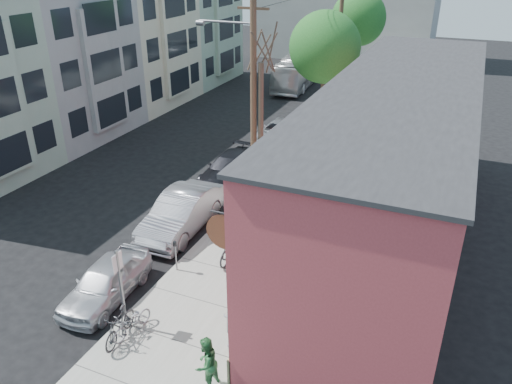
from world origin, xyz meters
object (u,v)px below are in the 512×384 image
at_px(patio_chair_b, 261,307).
at_px(car_2, 230,168).
at_px(tree_leafy_mid, 325,47).
at_px(sign_post, 120,282).
at_px(tree_bare, 261,134).
at_px(cyclist, 233,240).
at_px(car_1, 182,212).
at_px(car_3, 279,132).
at_px(parking_meter_near, 175,251).
at_px(tree_leafy_far, 358,19).
at_px(patron_green, 206,363).
at_px(patio_chair_a, 274,288).
at_px(bus, 299,70).
at_px(parked_bike_a, 120,325).
at_px(parking_meter_far, 274,156).
at_px(patron_grey, 231,318).
at_px(parked_bike_b, 132,322).
at_px(car_0, 106,282).
at_px(utility_pole_near, 252,89).

distance_m(patio_chair_b, car_2, 11.11).
bearing_deg(tree_leafy_mid, sign_post, -91.29).
height_order(tree_bare, cyclist, tree_bare).
relative_size(cyclist, car_1, 0.32).
bearing_deg(patio_chair_b, car_3, 120.90).
distance_m(parking_meter_near, tree_leafy_far, 26.15).
bearing_deg(patron_green, patio_chair_a, -172.58).
height_order(parking_meter_near, bus, bus).
xyz_separation_m(patio_chair_a, patron_green, (-0.31, -4.28, 0.38)).
bearing_deg(parked_bike_a, car_1, 97.45).
bearing_deg(parking_meter_far, patron_green, -75.86).
xyz_separation_m(sign_post, parked_bike_a, (0.24, -0.58, -1.16)).
height_order(patron_grey, parked_bike_b, patron_grey).
bearing_deg(parking_meter_far, bus, 104.76).
bearing_deg(tree_leafy_far, tree_leafy_mid, -90.00).
xyz_separation_m(tree_leafy_far, patron_green, (3.09, -30.03, -5.24)).
relative_size(tree_leafy_far, parked_bike_b, 5.10).
xyz_separation_m(tree_leafy_mid, parked_bike_a, (-0.21, -20.62, -4.91)).
bearing_deg(car_0, cyclist, 47.39).
height_order(utility_pole_near, tree_bare, utility_pole_near).
bearing_deg(patio_chair_a, parking_meter_near, 157.35).
relative_size(parking_meter_near, tree_bare, 0.19).
distance_m(patio_chair_a, car_1, 6.18).
relative_size(utility_pole_near, tree_leafy_far, 1.23).
distance_m(tree_leafy_far, car_2, 18.34).
bearing_deg(sign_post, cyclist, 72.44).
bearing_deg(utility_pole_near, parking_meter_far, 92.46).
distance_m(parking_meter_near, bus, 28.82).
relative_size(patio_chair_a, parked_bike_b, 0.55).
bearing_deg(parking_meter_far, sign_post, -89.57).
height_order(car_0, car_3, car_0).
bearing_deg(car_3, bus, 108.46).
bearing_deg(parked_bike_a, parking_meter_near, 87.53).
bearing_deg(parking_meter_far, utility_pole_near, -87.54).
relative_size(utility_pole_near, patio_chair_b, 11.36).
relative_size(tree_leafy_mid, car_0, 1.88).
distance_m(sign_post, patio_chair_a, 5.11).
xyz_separation_m(patio_chair_a, patio_chair_b, (-0.03, -1.10, 0.00)).
height_order(tree_bare, car_3, tree_bare).
bearing_deg(tree_leafy_mid, bus, 114.86).
xyz_separation_m(parking_meter_near, cyclist, (1.61, 1.53, -0.01)).
xyz_separation_m(parked_bike_a, bus, (-5.17, 32.24, 0.68)).
distance_m(parking_meter_near, tree_bare, 7.23).
relative_size(parking_meter_near, tree_leafy_mid, 0.16).
distance_m(tree_leafy_far, patron_green, 30.64).
height_order(utility_pole_near, car_1, utility_pole_near).
bearing_deg(patio_chair_b, patron_green, -82.83).
relative_size(patio_chair_b, patron_grey, 0.46).
relative_size(tree_leafy_mid, car_2, 1.61).
distance_m(patio_chair_a, cyclist, 2.89).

